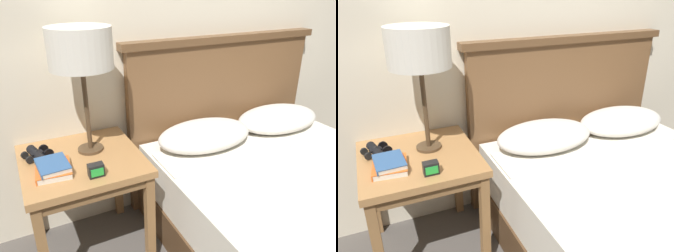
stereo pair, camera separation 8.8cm
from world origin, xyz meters
TOP-DOWN VIEW (x-y plane):
  - wall_back at (0.00, 0.90)m, footprint 8.00×0.06m
  - nightstand at (-0.66, 0.58)m, footprint 0.58×0.58m
  - bed at (0.36, 0.00)m, footprint 1.43×1.88m
  - table_lamp at (-0.60, 0.64)m, footprint 0.30×0.30m
  - book_on_nightstand at (-0.81, 0.50)m, footprint 0.17×0.20m
  - book_stacked_on_top at (-0.81, 0.50)m, footprint 0.14×0.18m
  - binoculars_pair at (-0.86, 0.67)m, footprint 0.15×0.16m
  - alarm_clock at (-0.64, 0.38)m, footprint 0.07×0.05m

SIDE VIEW (x-z plane):
  - bed at x=0.36m, z-range -0.27..0.83m
  - nightstand at x=-0.66m, z-range 0.22..0.82m
  - book_on_nightstand at x=-0.81m, z-range 0.60..0.63m
  - binoculars_pair at x=-0.86m, z-range 0.60..0.65m
  - alarm_clock at x=-0.64m, z-range 0.60..0.66m
  - book_stacked_on_top at x=-0.81m, z-range 0.63..0.65m
  - table_lamp at x=-0.60m, z-range 0.81..1.43m
  - wall_back at x=0.00m, z-range 0.00..2.60m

